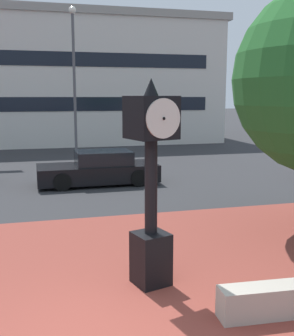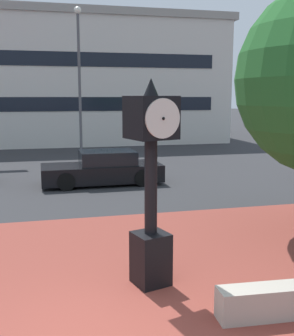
{
  "view_description": "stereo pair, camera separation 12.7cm",
  "coord_description": "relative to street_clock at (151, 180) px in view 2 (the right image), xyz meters",
  "views": [
    {
      "loc": [
        -0.64,
        -5.21,
        3.35
      ],
      "look_at": [
        1.18,
        1.83,
        2.1
      ],
      "focal_mm": 44.85,
      "sensor_mm": 36.0,
      "label": 1
    },
    {
      "loc": [
        -0.52,
        -5.24,
        3.35
      ],
      "look_at": [
        1.18,
        1.83,
        2.1
      ],
      "focal_mm": 44.85,
      "sensor_mm": 36.0,
      "label": 2
    }
  ],
  "objects": [
    {
      "name": "plaza_brick_paving",
      "position": [
        -1.22,
        -0.62,
        -1.91
      ],
      "size": [
        44.0,
        10.13,
        0.01
      ],
      "primitive_type": "cube",
      "color": "brown",
      "rests_on": "ground"
    },
    {
      "name": "street_clock",
      "position": [
        0.0,
        0.0,
        0.0
      ],
      "size": [
        0.9,
        0.94,
        3.65
      ],
      "rotation": [
        0.0,
        0.0,
        0.29
      ],
      "color": "black",
      "rests_on": "ground"
    },
    {
      "name": "car_street_near",
      "position": [
        0.34,
        8.93,
        -1.34
      ],
      "size": [
        4.57,
        1.98,
        1.28
      ],
      "rotation": [
        0.0,
        0.0,
        1.58
      ],
      "color": "black",
      "rests_on": "ground"
    },
    {
      "name": "civic_building",
      "position": [
        -4.4,
        27.27,
        2.59
      ],
      "size": [
        31.56,
        13.2,
        8.99
      ],
      "color": "beige",
      "rests_on": "ground"
    },
    {
      "name": "street_lamp_post",
      "position": [
        -0.01,
        14.75,
        2.68
      ],
      "size": [
        0.36,
        0.36,
        7.66
      ],
      "color": "#4C4C51",
      "rests_on": "ground"
    }
  ]
}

